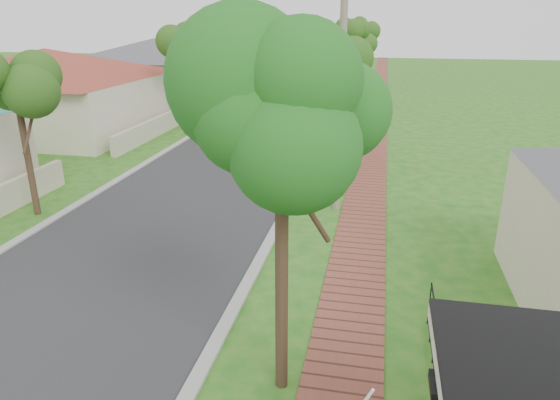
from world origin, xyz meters
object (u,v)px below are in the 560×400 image
Objects in this scene: near_tree at (282,127)px; utility_pole at (341,76)px; parked_car_white at (323,92)px; parked_car_red at (310,143)px.

near_tree is 0.67× the size of utility_pole.
near_tree is at bearing -87.96° from parked_car_white.
near_tree is (1.79, -15.56, 4.04)m from parked_car_red.
utility_pole is at bearing 89.27° from near_tree.
parked_car_red is 17.12m from parked_car_white.
parked_car_red is at bearing 106.10° from utility_pole.
utility_pole is (0.11, 8.98, -0.22)m from near_tree.
parked_car_white is (-1.40, 17.06, 0.03)m from parked_car_red.
parked_car_red is 0.65× the size of near_tree.
utility_pole is (1.90, -6.58, 3.82)m from parked_car_red.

